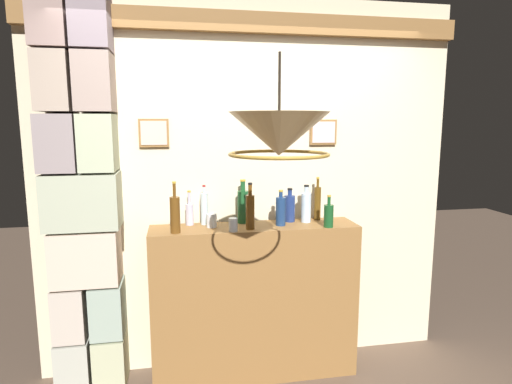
{
  "coord_description": "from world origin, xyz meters",
  "views": [
    {
      "loc": [
        -0.53,
        -2.05,
        1.85
      ],
      "look_at": [
        0.0,
        0.8,
        1.37
      ],
      "focal_mm": 30.25,
      "sensor_mm": 36.0,
      "label": 1
    }
  ],
  "objects_px": {
    "liquor_bottle_rye": "(306,207)",
    "liquor_bottle_mezcal": "(204,208)",
    "glass_tumbler_rocks": "(212,220)",
    "liquor_bottle_vodka": "(250,211)",
    "liquor_bottle_scotch": "(281,211)",
    "liquor_bottle_brandy": "(317,203)",
    "liquor_bottle_port": "(243,206)",
    "liquor_bottle_gin": "(175,214)",
    "glass_tumbler_highball": "(233,225)",
    "liquor_bottle_rum": "(190,213)",
    "liquor_bottle_tequila": "(290,208)",
    "pendant_lamp": "(279,135)",
    "liquor_bottle_vermouth": "(329,215)"
  },
  "relations": [
    {
      "from": "liquor_bottle_vermouth",
      "to": "pendant_lamp",
      "type": "distance_m",
      "value": 1.18
    },
    {
      "from": "liquor_bottle_gin",
      "to": "glass_tumbler_rocks",
      "type": "relative_size",
      "value": 3.59
    },
    {
      "from": "liquor_bottle_port",
      "to": "glass_tumbler_highball",
      "type": "bearing_deg",
      "value": -113.7
    },
    {
      "from": "liquor_bottle_tequila",
      "to": "liquor_bottle_brandy",
      "type": "distance_m",
      "value": 0.22
    },
    {
      "from": "liquor_bottle_gin",
      "to": "glass_tumbler_rocks",
      "type": "xyz_separation_m",
      "value": [
        0.25,
        0.11,
        -0.08
      ]
    },
    {
      "from": "liquor_bottle_brandy",
      "to": "liquor_bottle_tequila",
      "type": "bearing_deg",
      "value": -175.17
    },
    {
      "from": "liquor_bottle_tequila",
      "to": "liquor_bottle_rum",
      "type": "distance_m",
      "value": 0.73
    },
    {
      "from": "liquor_bottle_brandy",
      "to": "liquor_bottle_port",
      "type": "relative_size",
      "value": 1.01
    },
    {
      "from": "liquor_bottle_brandy",
      "to": "glass_tumbler_highball",
      "type": "distance_m",
      "value": 0.71
    },
    {
      "from": "liquor_bottle_vodka",
      "to": "glass_tumbler_rocks",
      "type": "xyz_separation_m",
      "value": [
        -0.25,
        0.1,
        -0.08
      ]
    },
    {
      "from": "glass_tumbler_rocks",
      "to": "pendant_lamp",
      "type": "bearing_deg",
      "value": -76.73
    },
    {
      "from": "liquor_bottle_port",
      "to": "liquor_bottle_vermouth",
      "type": "height_order",
      "value": "liquor_bottle_port"
    },
    {
      "from": "liquor_bottle_scotch",
      "to": "glass_tumbler_rocks",
      "type": "relative_size",
      "value": 2.66
    },
    {
      "from": "liquor_bottle_rye",
      "to": "liquor_bottle_mezcal",
      "type": "distance_m",
      "value": 0.73
    },
    {
      "from": "pendant_lamp",
      "to": "glass_tumbler_rocks",
      "type": "bearing_deg",
      "value": 103.27
    },
    {
      "from": "liquor_bottle_mezcal",
      "to": "liquor_bottle_port",
      "type": "bearing_deg",
      "value": -0.89
    },
    {
      "from": "liquor_bottle_gin",
      "to": "glass_tumbler_highball",
      "type": "xyz_separation_m",
      "value": [
        0.38,
        -0.03,
        -0.08
      ]
    },
    {
      "from": "liquor_bottle_rum",
      "to": "liquor_bottle_port",
      "type": "relative_size",
      "value": 0.78
    },
    {
      "from": "liquor_bottle_scotch",
      "to": "glass_tumbler_rocks",
      "type": "height_order",
      "value": "liquor_bottle_scotch"
    },
    {
      "from": "liquor_bottle_brandy",
      "to": "liquor_bottle_vermouth",
      "type": "distance_m",
      "value": 0.24
    },
    {
      "from": "liquor_bottle_tequila",
      "to": "liquor_bottle_rye",
      "type": "height_order",
      "value": "liquor_bottle_rye"
    },
    {
      "from": "liquor_bottle_vermouth",
      "to": "glass_tumbler_highball",
      "type": "relative_size",
      "value": 2.48
    },
    {
      "from": "liquor_bottle_rum",
      "to": "liquor_bottle_gin",
      "type": "height_order",
      "value": "liquor_bottle_gin"
    },
    {
      "from": "liquor_bottle_brandy",
      "to": "liquor_bottle_scotch",
      "type": "bearing_deg",
      "value": -158.42
    },
    {
      "from": "liquor_bottle_vodka",
      "to": "glass_tumbler_rocks",
      "type": "distance_m",
      "value": 0.29
    },
    {
      "from": "liquor_bottle_tequila",
      "to": "glass_tumbler_highball",
      "type": "relative_size",
      "value": 2.72
    },
    {
      "from": "liquor_bottle_brandy",
      "to": "liquor_bottle_vodka",
      "type": "xyz_separation_m",
      "value": [
        -0.54,
        -0.19,
        -0.0
      ]
    },
    {
      "from": "glass_tumbler_rocks",
      "to": "liquor_bottle_vodka",
      "type": "bearing_deg",
      "value": -21.95
    },
    {
      "from": "liquor_bottle_tequila",
      "to": "liquor_bottle_rum",
      "type": "xyz_separation_m",
      "value": [
        -0.72,
        0.02,
        -0.02
      ]
    },
    {
      "from": "liquor_bottle_vermouth",
      "to": "glass_tumbler_highball",
      "type": "xyz_separation_m",
      "value": [
        -0.67,
        -0.0,
        -0.04
      ]
    },
    {
      "from": "liquor_bottle_brandy",
      "to": "liquor_bottle_port",
      "type": "distance_m",
      "value": 0.56
    },
    {
      "from": "liquor_bottle_gin",
      "to": "liquor_bottle_vermouth",
      "type": "bearing_deg",
      "value": -1.79
    },
    {
      "from": "liquor_bottle_tequila",
      "to": "liquor_bottle_mezcal",
      "type": "bearing_deg",
      "value": 178.1
    },
    {
      "from": "liquor_bottle_brandy",
      "to": "liquor_bottle_gin",
      "type": "relative_size",
      "value": 0.94
    },
    {
      "from": "liquor_bottle_tequila",
      "to": "liquor_bottle_vodka",
      "type": "distance_m",
      "value": 0.37
    },
    {
      "from": "liquor_bottle_port",
      "to": "liquor_bottle_mezcal",
      "type": "height_order",
      "value": "liquor_bottle_port"
    },
    {
      "from": "liquor_bottle_scotch",
      "to": "glass_tumbler_highball",
      "type": "height_order",
      "value": "liquor_bottle_scotch"
    },
    {
      "from": "liquor_bottle_port",
      "to": "liquor_bottle_rye",
      "type": "distance_m",
      "value": 0.46
    },
    {
      "from": "liquor_bottle_port",
      "to": "liquor_bottle_vodka",
      "type": "bearing_deg",
      "value": -83.9
    },
    {
      "from": "liquor_bottle_vermouth",
      "to": "liquor_bottle_gin",
      "type": "xyz_separation_m",
      "value": [
        -1.05,
        0.03,
        0.04
      ]
    },
    {
      "from": "glass_tumbler_rocks",
      "to": "liquor_bottle_port",
      "type": "bearing_deg",
      "value": 20.41
    },
    {
      "from": "liquor_bottle_rum",
      "to": "glass_tumbler_highball",
      "type": "relative_size",
      "value": 2.72
    },
    {
      "from": "liquor_bottle_vodka",
      "to": "liquor_bottle_port",
      "type": "bearing_deg",
      "value": 96.1
    },
    {
      "from": "liquor_bottle_port",
      "to": "pendant_lamp",
      "type": "xyz_separation_m",
      "value": [
        0.0,
        -1.09,
        0.54
      ]
    },
    {
      "from": "liquor_bottle_port",
      "to": "liquor_bottle_rye",
      "type": "xyz_separation_m",
      "value": [
        0.46,
        -0.06,
        -0.01
      ]
    },
    {
      "from": "liquor_bottle_tequila",
      "to": "glass_tumbler_rocks",
      "type": "height_order",
      "value": "liquor_bottle_tequila"
    },
    {
      "from": "liquor_bottle_rum",
      "to": "liquor_bottle_vermouth",
      "type": "relative_size",
      "value": 1.1
    },
    {
      "from": "liquor_bottle_tequila",
      "to": "liquor_bottle_vodka",
      "type": "xyz_separation_m",
      "value": [
        -0.32,
        -0.17,
        0.03
      ]
    },
    {
      "from": "liquor_bottle_scotch",
      "to": "liquor_bottle_mezcal",
      "type": "height_order",
      "value": "liquor_bottle_mezcal"
    },
    {
      "from": "liquor_bottle_scotch",
      "to": "liquor_bottle_gin",
      "type": "bearing_deg",
      "value": -173.91
    }
  ]
}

